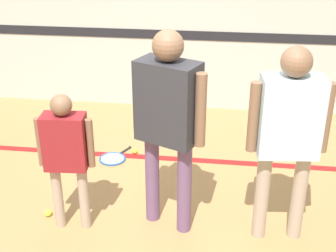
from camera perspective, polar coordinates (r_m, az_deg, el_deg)
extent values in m
plane|color=#A87F4C|center=(4.22, -2.51, -12.39)|extent=(16.00, 16.00, 0.00)
cube|color=black|center=(6.28, 1.66, 11.02)|extent=(16.00, 0.01, 0.12)
cube|color=red|center=(5.27, -0.18, -3.95)|extent=(14.40, 0.10, 0.01)
cylinder|color=#6B4C70|center=(4.11, -1.92, -6.36)|extent=(0.12, 0.12, 0.84)
cylinder|color=#6B4C70|center=(3.97, 1.99, -7.60)|extent=(0.12, 0.12, 0.84)
cube|color=#2D2D33|center=(3.69, 0.00, 2.95)|extent=(0.56, 0.44, 0.67)
sphere|color=brown|center=(3.54, 0.00, 9.77)|extent=(0.25, 0.25, 0.25)
cylinder|color=brown|center=(3.84, -3.72, 3.66)|extent=(0.09, 0.09, 0.60)
cylinder|color=brown|center=(3.57, 4.00, 1.90)|extent=(0.09, 0.09, 0.60)
cylinder|color=tan|center=(4.19, -13.27, -8.39)|extent=(0.09, 0.09, 0.60)
cylinder|color=tan|center=(4.14, -10.21, -8.58)|extent=(0.09, 0.09, 0.60)
cube|color=maroon|center=(3.89, -12.44, -1.90)|extent=(0.36, 0.22, 0.47)
sphere|color=brown|center=(3.76, -12.90, 2.50)|extent=(0.17, 0.17, 0.17)
cylinder|color=brown|center=(3.96, -15.32, -1.89)|extent=(0.06, 0.06, 0.42)
cylinder|color=brown|center=(3.85, -9.47, -2.08)|extent=(0.06, 0.06, 0.42)
cylinder|color=tan|center=(4.06, 15.64, -8.21)|extent=(0.12, 0.12, 0.80)
cylinder|color=tan|center=(3.99, 11.36, -8.30)|extent=(0.12, 0.12, 0.80)
cube|color=silver|center=(3.68, 14.64, 1.11)|extent=(0.49, 0.31, 0.64)
sphere|color=brown|center=(3.53, 15.41, 7.56)|extent=(0.23, 0.23, 0.23)
cylinder|color=brown|center=(3.76, 18.72, 0.93)|extent=(0.08, 0.08, 0.57)
cylinder|color=brown|center=(3.63, 10.38, 1.05)|extent=(0.08, 0.08, 0.57)
torus|color=blue|center=(5.28, -6.79, -3.98)|extent=(0.40, 0.40, 0.02)
cylinder|color=silver|center=(5.28, -6.79, -3.98)|extent=(0.26, 0.26, 0.01)
cylinder|color=black|center=(5.43, -5.25, -3.00)|extent=(0.10, 0.18, 0.02)
sphere|color=black|center=(5.50, -4.67, -2.62)|extent=(0.03, 0.03, 0.03)
sphere|color=#CCE038|center=(5.36, -4.08, -3.07)|extent=(0.07, 0.07, 0.07)
sphere|color=#CCE038|center=(4.48, -14.42, -10.23)|extent=(0.07, 0.07, 0.07)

